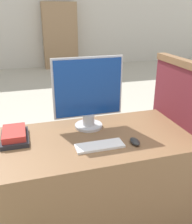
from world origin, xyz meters
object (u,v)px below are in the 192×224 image
(mouse, at_px, (135,141))
(book_stack, at_px, (15,135))
(keyboard, at_px, (100,146))
(monitor, at_px, (88,93))

(mouse, relative_size, book_stack, 0.39)
(keyboard, xyz_separation_m, mouse, (0.24, -0.02, 0.01))
(keyboard, bearing_deg, mouse, -5.79)
(monitor, distance_m, book_stack, 0.58)
(keyboard, bearing_deg, monitor, 88.33)
(mouse, xyz_separation_m, book_stack, (-0.76, 0.28, 0.02))
(monitor, distance_m, keyboard, 0.40)
(monitor, height_order, mouse, monitor)
(mouse, bearing_deg, keyboard, 174.21)
(mouse, bearing_deg, monitor, 124.18)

